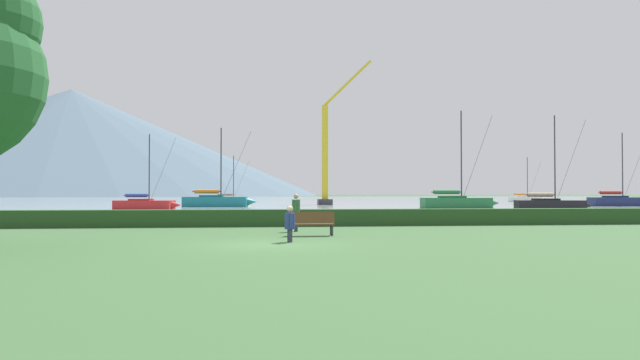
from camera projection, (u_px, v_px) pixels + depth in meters
ground_plane at (267, 245)px, 19.46m from camera, size 1000.00×1000.00×0.00m
harbor_water at (250, 199)px, 155.43m from camera, size 320.00×246.00×0.00m
hedge_line at (260, 218)px, 30.39m from camera, size 80.00×1.20×0.85m
sailboat_slip_0 at (525, 199)px, 114.98m from camera, size 7.01×2.97×8.54m
sailboat_slip_1 at (619, 201)px, 77.11m from camera, size 8.37×3.00×9.47m
sailboat_slip_2 at (145, 204)px, 60.74m from camera, size 6.93×3.20×7.66m
sailboat_slip_3 at (551, 204)px, 57.36m from camera, size 7.34×3.23×9.14m
sailboat_slip_4 at (457, 202)px, 65.14m from camera, size 8.61×2.95×10.68m
sailboat_slip_5 at (231, 200)px, 98.76m from camera, size 6.90×2.70×7.85m
sailboat_slip_6 at (216, 201)px, 72.89m from camera, size 9.03×3.40×9.63m
park_bench_under_tree at (312, 222)px, 23.46m from camera, size 1.79×0.51×0.95m
person_seated_viewer at (290, 222)px, 20.53m from camera, size 0.36×0.57×1.25m
person_standing_walker at (296, 209)px, 26.18m from camera, size 0.36×0.56×1.65m
dock_crane at (327, 158)px, 86.02m from camera, size 7.82×2.00×21.03m
distant_hill_west_ridge at (97, 162)px, 398.42m from camera, size 261.86×261.86×44.52m
distant_hill_central_peak at (71, 142)px, 371.61m from camera, size 307.23×307.23×66.22m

